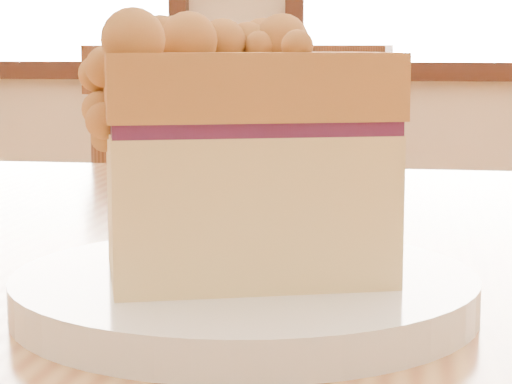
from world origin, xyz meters
TOP-DOWN VIEW (x-y plane):
  - cafe_chair_main at (-0.16, 0.85)m, footprint 0.46×0.46m
  - plate at (-0.04, 0.04)m, footprint 0.21×0.21m
  - cake_slice at (-0.04, 0.04)m, footprint 0.14×0.13m

SIDE VIEW (x-z plane):
  - cafe_chair_main at x=-0.16m, z-range 0.00..0.88m
  - plate at x=-0.04m, z-range 0.75..0.77m
  - cake_slice at x=-0.04m, z-range 0.76..0.88m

